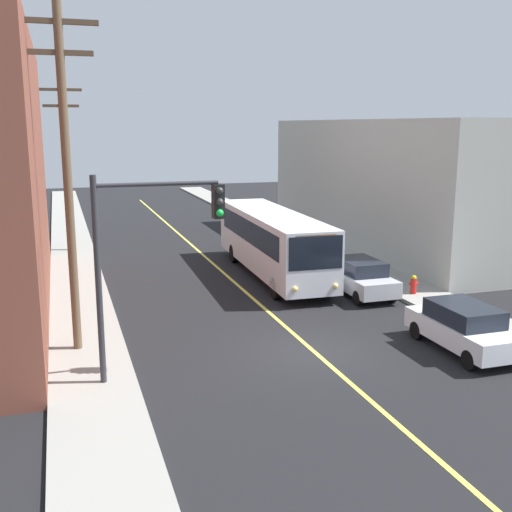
{
  "coord_description": "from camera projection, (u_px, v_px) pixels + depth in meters",
  "views": [
    {
      "loc": [
        -7.87,
        -18.26,
        7.48
      ],
      "look_at": [
        0.0,
        6.35,
        2.0
      ],
      "focal_mm": 43.51,
      "sensor_mm": 36.0,
      "label": 1
    }
  ],
  "objects": [
    {
      "name": "utility_pole_mid",
      "position": [
        64.0,
        158.0,
        35.97
      ],
      "size": [
        2.4,
        0.28,
        9.88
      ],
      "color": "brown",
      "rests_on": "sidewalk_left"
    },
    {
      "name": "lane_stripe_center",
      "position": [
        209.0,
        260.0,
        34.88
      ],
      "size": [
        0.16,
        60.0,
        0.01
      ],
      "primitive_type": "cube",
      "color": "#D8CC4C",
      "rests_on": "ground"
    },
    {
      "name": "traffic_signal_left_corner",
      "position": [
        152.0,
        239.0,
        17.63
      ],
      "size": [
        3.75,
        0.48,
        6.0
      ],
      "color": "#2D2D33",
      "rests_on": "sidewalk_left"
    },
    {
      "name": "fire_hydrant",
      "position": [
        414.0,
        284.0,
        27.38
      ],
      "size": [
        0.44,
        0.26,
        0.84
      ],
      "color": "red",
      "rests_on": "sidewalk_right"
    },
    {
      "name": "ground_plane",
      "position": [
        313.0,
        351.0,
        20.91
      ],
      "size": [
        120.0,
        120.0,
        0.0
      ],
      "primitive_type": "plane",
      "color": "black"
    },
    {
      "name": "sidewalk_right",
      "position": [
        367.0,
        269.0,
        32.37
      ],
      "size": [
        2.5,
        90.0,
        0.15
      ],
      "primitive_type": "cube",
      "color": "gray",
      "rests_on": "ground"
    },
    {
      "name": "city_bus",
      "position": [
        272.0,
        240.0,
        31.03
      ],
      "size": [
        2.95,
        12.22,
        3.2
      ],
      "color": "silver",
      "rests_on": "ground"
    },
    {
      "name": "parked_car_silver",
      "position": [
        359.0,
        277.0,
        27.66
      ],
      "size": [
        1.83,
        4.41,
        1.62
      ],
      "color": "#B7B7BC",
      "rests_on": "ground"
    },
    {
      "name": "parked_car_white",
      "position": [
        463.0,
        327.0,
        20.77
      ],
      "size": [
        1.83,
        4.4,
        1.62
      ],
      "color": "silver",
      "rests_on": "ground"
    },
    {
      "name": "utility_pole_near",
      "position": [
        67.0,
        168.0,
        19.54
      ],
      "size": [
        2.4,
        0.28,
        10.98
      ],
      "color": "brown",
      "rests_on": "sidewalk_left"
    },
    {
      "name": "sidewalk_left",
      "position": [
        79.0,
        292.0,
        28.05
      ],
      "size": [
        2.5,
        90.0,
        0.15
      ],
      "primitive_type": "cube",
      "color": "gray",
      "rests_on": "ground"
    },
    {
      "name": "building_right_warehouse",
      "position": [
        427.0,
        183.0,
        39.28
      ],
      "size": [
        12.0,
        22.71,
        7.78
      ],
      "color": "#B2B2A8",
      "rests_on": "ground"
    }
  ]
}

